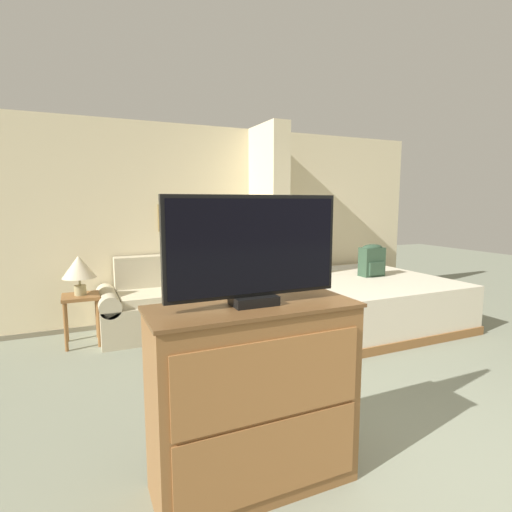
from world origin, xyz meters
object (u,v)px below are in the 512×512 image
(tv, at_px, (254,250))
(bed, at_px, (364,299))
(coffee_table, at_px, (213,320))
(backpack, at_px, (372,260))
(couch, at_px, (185,303))
(table_lamp, at_px, (79,268))
(tv_dresser, at_px, (254,397))

(tv, height_order, bed, tv)
(coffee_table, distance_m, backpack, 2.47)
(couch, relative_size, table_lamp, 4.64)
(couch, xyz_separation_m, table_lamp, (-1.19, -0.09, 0.55))
(coffee_table, bearing_deg, tv, -101.19)
(couch, relative_size, coffee_table, 2.62)
(table_lamp, distance_m, tv, 3.01)
(table_lamp, height_order, tv_dresser, tv_dresser)
(tv, bearing_deg, coffee_table, 78.81)
(coffee_table, bearing_deg, bed, 9.83)
(couch, height_order, table_lamp, table_lamp)
(couch, relative_size, backpack, 4.75)
(tv_dresser, relative_size, bed, 0.55)
(tv, height_order, backpack, tv)
(table_lamp, bearing_deg, bed, -9.39)
(tv, bearing_deg, bed, 40.86)
(backpack, bearing_deg, coffee_table, -169.94)
(tv_dresser, xyz_separation_m, tv, (0.00, 0.00, 0.82))
(couch, bearing_deg, coffee_table, -88.59)
(couch, xyz_separation_m, bed, (2.29, -0.66, -0.02))
(bed, bearing_deg, table_lamp, 170.61)
(backpack, bearing_deg, tv_dresser, -140.14)
(tv, xyz_separation_m, backpack, (2.77, 2.31, -0.52))
(tv_dresser, distance_m, bed, 3.49)
(couch, height_order, tv, tv)
(couch, bearing_deg, tv_dresser, -96.73)
(couch, xyz_separation_m, backpack, (2.42, -0.63, 0.49))
(table_lamp, relative_size, bed, 0.21)
(table_lamp, bearing_deg, backpack, -8.51)
(tv_dresser, xyz_separation_m, backpack, (2.77, 2.31, 0.29))
(tv_dresser, relative_size, tv, 1.18)
(table_lamp, bearing_deg, coffee_table, -38.40)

